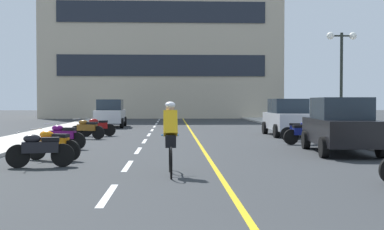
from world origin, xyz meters
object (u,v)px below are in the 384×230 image
at_px(street_lamp_mid, 341,59).
at_px(motorcycle_8, 87,129).
at_px(motorcycle_5, 63,136).
at_px(motorcycle_7, 301,130).
at_px(parked_car_near, 340,125).
at_px(motorcycle_3, 40,149).
at_px(motorcycle_4, 53,144).
at_px(cyclist_rider, 170,136).
at_px(motorcycle_6, 305,132).
at_px(parked_car_mid, 288,117).
at_px(parked_car_far, 110,113).
at_px(motorcycle_9, 98,127).

height_order(street_lamp_mid, motorcycle_8, street_lamp_mid).
distance_m(motorcycle_5, motorcycle_7, 9.78).
xyz_separation_m(parked_car_near, motorcycle_3, (-8.89, -3.12, -0.44)).
bearing_deg(motorcycle_4, cyclist_rider, -40.44).
distance_m(street_lamp_mid, parked_car_near, 8.47).
height_order(motorcycle_4, motorcycle_6, same).
distance_m(parked_car_near, motorcycle_5, 9.53).
bearing_deg(parked_car_mid, parked_car_near, -91.35).
height_order(parked_car_far, motorcycle_4, parked_car_far).
relative_size(parked_car_near, parked_car_far, 1.02).
height_order(parked_car_far, motorcycle_5, parked_car_far).
height_order(motorcycle_3, motorcycle_7, same).
height_order(motorcycle_3, motorcycle_4, same).
xyz_separation_m(parked_car_mid, parked_car_far, (-9.74, 8.43, 0.00)).
bearing_deg(motorcycle_9, motorcycle_5, -92.48).
bearing_deg(street_lamp_mid, parked_car_near, -109.43).
distance_m(parked_car_mid, motorcycle_8, 9.68).
xyz_separation_m(parked_car_far, motorcycle_4, (0.63, -18.20, -0.44)).
relative_size(motorcycle_4, motorcycle_5, 0.99).
xyz_separation_m(parked_car_mid, motorcycle_6, (-0.49, -4.92, -0.44)).
bearing_deg(parked_car_mid, motorcycle_3, -128.93).
xyz_separation_m(motorcycle_4, motorcycle_9, (-0.18, 9.68, 0.00)).
relative_size(motorcycle_3, motorcycle_5, 1.01).
xyz_separation_m(parked_car_far, motorcycle_9, (0.45, -8.52, -0.44)).
bearing_deg(motorcycle_7, motorcycle_5, -162.33).
bearing_deg(parked_car_near, motorcycle_4, -169.60).
bearing_deg(motorcycle_6, motorcycle_5, -170.47).
height_order(motorcycle_5, motorcycle_9, same).
distance_m(parked_car_near, motorcycle_4, 9.08).
bearing_deg(motorcycle_7, parked_car_far, 128.59).
height_order(street_lamp_mid, parked_car_far, street_lamp_mid).
bearing_deg(parked_car_far, parked_car_mid, -40.88).
xyz_separation_m(street_lamp_mid, cyclist_rider, (-8.20, -12.05, -2.84)).
relative_size(street_lamp_mid, parked_car_near, 1.13).
bearing_deg(motorcycle_9, motorcycle_7, -20.52).
xyz_separation_m(street_lamp_mid, parked_car_far, (-12.21, 9.02, -2.81)).
relative_size(motorcycle_4, motorcycle_6, 0.97).
bearing_deg(parked_car_mid, motorcycle_6, -95.66).
xyz_separation_m(motorcycle_7, motorcycle_8, (-9.27, 1.72, 0.00)).
bearing_deg(motorcycle_6, motorcycle_7, 80.45).
bearing_deg(street_lamp_mid, motorcycle_7, -133.27).
xyz_separation_m(parked_car_far, motorcycle_3, (0.66, -19.67, -0.44)).
distance_m(parked_car_mid, cyclist_rider, 13.88).
relative_size(parked_car_far, cyclist_rider, 2.40).
bearing_deg(motorcycle_8, motorcycle_3, -87.38).
bearing_deg(motorcycle_3, motorcycle_6, 36.35).
xyz_separation_m(street_lamp_mid, motorcycle_5, (-12.03, -5.85, -3.26)).
distance_m(parked_car_near, motorcycle_7, 4.68).
xyz_separation_m(motorcycle_6, cyclist_rider, (-5.25, -7.73, 0.41)).
bearing_deg(motorcycle_3, motorcycle_5, 95.77).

